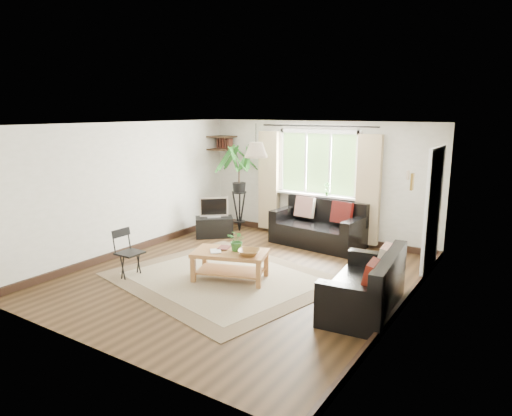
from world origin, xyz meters
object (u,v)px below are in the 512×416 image
Objects in this scene: palm_stand at (239,188)px; folding_chair at (130,254)px; coffee_table at (230,266)px; sofa_right at (364,283)px; sofa_back at (318,224)px; tv_stand at (214,227)px.

palm_stand is 3.34m from folding_chair.
coffee_table is at bearing -57.95° from palm_stand.
folding_chair is (-3.53, -0.82, 0.00)m from sofa_right.
sofa_back is at bearing -2.22° from palm_stand.
coffee_table is (-2.12, -0.07, -0.15)m from sofa_right.
tv_stand is (-1.76, 1.85, -0.03)m from coffee_table.
tv_stand is at bearing -120.29° from sofa_right.
coffee_table reaches higher than tv_stand.
sofa_back reaches higher than coffee_table.
sofa_right is at bearing -65.63° from tv_stand.
palm_stand reaches higher than tv_stand.
palm_stand is 2.47× the size of folding_chair.
sofa_back is 0.94× the size of palm_stand.
palm_stand is (-1.93, 0.07, 0.53)m from sofa_back.
sofa_right is at bearing -47.95° from sofa_back.
folding_chair is at bearing -113.19° from sofa_back.
coffee_table is 3.08m from palm_stand.
folding_chair is at bearing -151.95° from coffee_table.
coffee_table is 2.56m from tv_stand.
palm_stand reaches higher than sofa_right.
sofa_back is 2.30× the size of tv_stand.
palm_stand is (-1.59, 2.54, 0.71)m from coffee_table.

